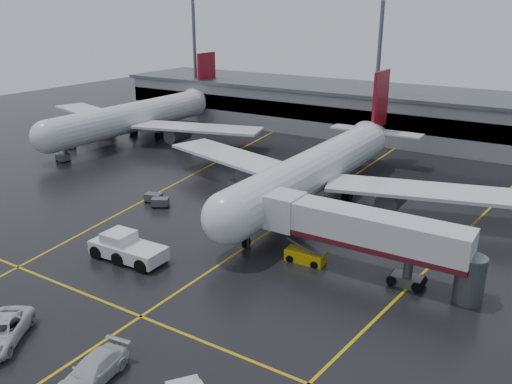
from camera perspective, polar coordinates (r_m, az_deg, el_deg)
The scene contains 20 objects.
ground at distance 58.85m, azimuth 2.69°, elevation -3.48°, with size 220.00×220.00×0.00m, color black.
apron_line_centre at distance 58.85m, azimuth 2.69°, elevation -3.47°, with size 0.25×90.00×0.02m, color gold.
apron_line_stop at distance 43.20m, azimuth -12.33°, elevation -13.00°, with size 60.00×0.25×0.02m, color gold.
apron_line_left at distance 77.28m, azimuth -6.55°, elevation 2.06°, with size 0.25×70.00×0.02m, color gold.
apron_line_right at distance 62.24m, azimuth 22.05°, elevation -3.63°, with size 0.25×70.00×0.02m, color gold.
terminal at distance 100.57m, azimuth 16.54°, elevation 7.96°, with size 122.00×19.00×8.60m.
light_mast_left at distance 114.75m, azimuth -6.66°, elevation 15.05°, with size 3.00×1.20×25.45m.
light_mast_mid at distance 95.08m, azimuth 13.13°, elevation 13.83°, with size 3.00×1.20×25.45m.
main_airliner at distance 65.58m, azimuth 6.96°, elevation 2.73°, with size 48.80×45.60×14.10m.
second_airliner at distance 99.05m, azimuth -12.46°, elevation 8.07°, with size 48.80×45.60×14.10m.
jet_bridge at distance 47.72m, azimuth 11.63°, elevation -4.37°, with size 19.90×3.40×6.05m.
pushback_tractor at distance 51.97m, azimuth -13.81°, elevation -5.96°, with size 7.70×3.50×2.71m.
belt_loader at distance 50.38m, azimuth 5.35°, elevation -6.92°, with size 3.82×1.94×2.37m.
service_van_a at distance 43.06m, azimuth -25.89°, elevation -13.45°, with size 2.88×6.25×1.74m, color silver.
service_van_b at distance 37.19m, azimuth -17.19°, elevation -17.92°, with size 2.25×5.54×1.61m, color silver.
baggage_cart_a at distance 64.58m, azimuth -10.32°, elevation -1.07°, with size 2.38×2.13×1.12m.
baggage_cart_b at distance 66.34m, azimuth -11.01°, elevation -0.56°, with size 2.29×1.83×1.12m.
baggage_cart_c at distance 69.81m, azimuth -2.18°, elevation 0.81°, with size 2.36×2.02×1.12m.
baggage_cart_d at distance 95.52m, azimuth -19.55°, elevation 4.79°, with size 2.02×1.33×1.12m.
baggage_cart_e at distance 87.86m, azimuth -20.15°, elevation 3.52°, with size 2.03×1.35×1.12m.
Camera 1 is at (26.61, -47.28, 22.80)m, focal length 37.03 mm.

